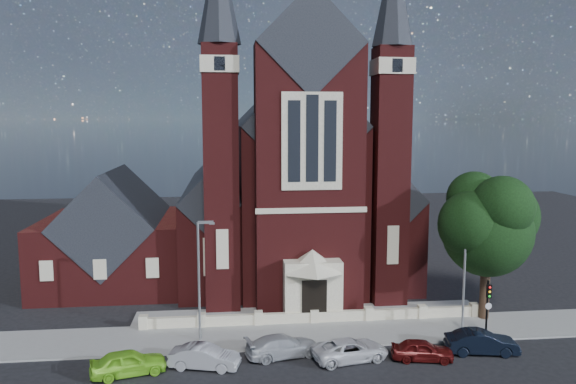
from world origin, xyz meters
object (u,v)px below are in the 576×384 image
Objects in this scene: street_lamp_left at (200,274)px; car_white_suv at (350,350)px; street_tree at (491,227)px; car_silver_a at (205,357)px; street_lamp_right at (466,266)px; parish_hall at (115,240)px; car_navy at (482,342)px; traffic_signal at (488,301)px; car_silver_b at (283,346)px; car_dark_red at (422,350)px; church at (289,184)px; car_lime_van at (128,363)px.

street_lamp_left is 1.72× the size of car_white_suv.
street_tree reaches higher than street_lamp_left.
car_silver_a is at bearing -164.14° from street_tree.
street_lamp_right is at bearing -77.52° from car_white_suv.
parish_hall reaches higher than car_navy.
car_silver_b is (-13.81, -1.32, -1.91)m from traffic_signal.
car_white_suv is at bearing 98.55° from car_navy.
street_lamp_left is 2.02× the size of traffic_signal.
car_dark_red is (13.48, -4.35, -3.96)m from street_lamp_left.
church is 7.53× the size of car_silver_b.
street_tree reaches higher than car_silver_a.
street_lamp_left is at bearing -59.98° from parish_hall.
car_navy is at bearing -12.25° from street_lamp_left.
parish_hall reaches higher than traffic_signal.
car_silver_a is at bearing -100.06° from car_lime_van.
parish_hall is 1.51× the size of street_lamp_left.
car_lime_van is 0.91× the size of car_white_suv.
car_silver_b is at bearing -167.34° from street_lamp_right.
street_lamp_right is 7.42m from car_dark_red.
traffic_signal is 14.00m from car_silver_b.
parish_hall is 2.94× the size of car_silver_a.
street_lamp_right reaches higher than car_white_suv.
car_lime_van is 4.33m from car_silver_a.
street_lamp_right is at bearing -35.46° from car_dark_red.
car_silver_a is (-18.55, -2.44, -1.90)m from traffic_signal.
street_tree reaches higher than car_lime_van.
car_silver_b is (13.19, -16.90, -3.34)m from parish_hall.
church is at bearing 126.17° from street_tree.
car_silver_b is 4.15m from car_white_suv.
traffic_signal is at bearing -97.69° from car_silver_b.
car_silver_b is 12.45m from car_navy.
traffic_signal is at bearing -4.76° from street_lamp_left.
church is 2.86× the size of parish_hall.
parish_hall is 1.51× the size of street_lamp_right.
church reaches higher than parish_hall.
car_silver_a is at bearing -84.93° from street_lamp_left.
car_silver_b is 1.24× the size of car_dark_red.
car_dark_red is at bearing -76.56° from church.
car_silver_b is 0.99× the size of car_white_suv.
car_lime_van is (4.14, -18.41, -3.28)m from parish_hall.
street_tree is 17.26m from car_silver_b.
street_lamp_right is 2.02× the size of traffic_signal.
parish_hall is 25.04m from car_white_suv.
car_white_suv is at bearing -75.05° from car_silver_a.
church reaches higher than traffic_signal.
car_navy reaches higher than car_dark_red.
street_tree reaches higher than car_white_suv.
car_white_suv is at bearing -153.90° from street_tree.
car_white_suv is at bearing -116.63° from car_silver_b.
car_navy is at bearing -75.34° from car_silver_a.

